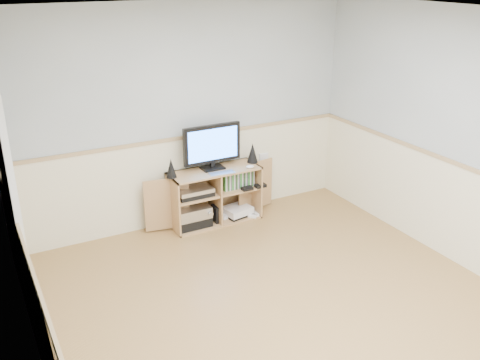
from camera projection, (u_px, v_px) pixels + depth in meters
name	position (u px, v px, depth m)	size (l,w,h in m)	color
room	(285.00, 185.00, 4.21)	(4.04, 4.54, 2.54)	tan
media_cabinet	(213.00, 194.00, 6.26)	(1.65, 0.40, 0.65)	tan
monitor	(212.00, 145.00, 6.03)	(0.69, 0.18, 0.52)	black
speaker_left	(171.00, 168.00, 5.85)	(0.12, 0.12, 0.21)	black
speaker_right	(252.00, 153.00, 6.29)	(0.13, 0.13, 0.24)	black
keyboard	(222.00, 173.00, 5.99)	(0.29, 0.12, 0.01)	silver
mouse	(250.00, 167.00, 6.15)	(0.10, 0.06, 0.04)	white
av_components	(193.00, 209.00, 6.13)	(0.50, 0.30, 0.47)	black
game_consoles	(236.00, 211.00, 6.42)	(0.46, 0.31, 0.11)	white
game_cases	(237.00, 180.00, 6.27)	(0.39, 0.14, 0.19)	#3F8C3F
wall_outlet	(263.00, 158.00, 6.62)	(0.12, 0.03, 0.12)	white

